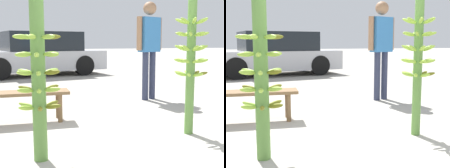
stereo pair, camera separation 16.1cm
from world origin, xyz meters
TOP-DOWN VIEW (x-y plane):
  - ground_plane at (0.00, 0.00)m, footprint 80.00×80.00m
  - banana_stalk_left at (-0.89, 0.08)m, footprint 0.41×0.41m
  - banana_stalk_center at (0.80, 0.37)m, footprint 0.38×0.38m
  - vendor_person at (1.28, 2.45)m, footprint 0.59×0.31m
  - market_bench at (-1.09, 1.49)m, footprint 1.44×0.41m
  - parked_car at (-0.21, 7.25)m, footprint 4.28×2.41m

SIDE VIEW (x-z plane):
  - ground_plane at x=0.00m, z-range 0.00..0.00m
  - market_bench at x=-1.09m, z-range 0.14..0.54m
  - parked_car at x=-0.21m, z-range -0.03..1.31m
  - banana_stalk_left at x=-0.89m, z-range 0.01..1.53m
  - banana_stalk_center at x=0.80m, z-range 0.05..1.70m
  - vendor_person at x=1.28m, z-range 0.18..1.92m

